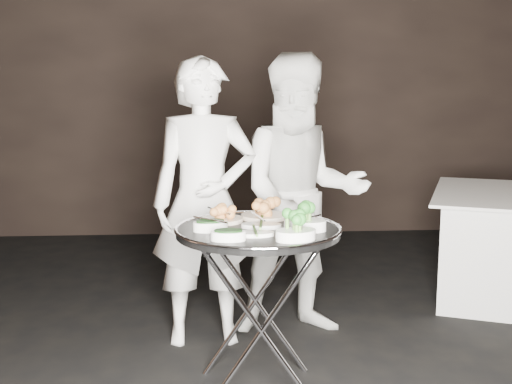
{
  "coord_description": "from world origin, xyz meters",
  "views": [
    {
      "loc": [
        -0.16,
        -2.72,
        1.46
      ],
      "look_at": [
        0.04,
        0.31,
        0.95
      ],
      "focal_mm": 45.0,
      "sensor_mm": 36.0,
      "label": 1
    }
  ],
  "objects": [
    {
      "name": "wall_back",
      "position": [
        0.0,
        3.52,
        1.5
      ],
      "size": [
        6.0,
        0.05,
        3.0
      ],
      "primitive_type": "cube",
      "color": "black",
      "rests_on": "floor"
    },
    {
      "name": "tray_stand",
      "position": [
        0.04,
        0.16,
        0.44
      ],
      "size": [
        0.54,
        0.45,
        0.79
      ],
      "rotation": [
        0.0,
        0.0,
        -0.06
      ],
      "color": "silver",
      "rests_on": "floor"
    },
    {
      "name": "serving_tray",
      "position": [
        0.04,
        0.16,
        0.8
      ],
      "size": [
        0.77,
        0.77,
        0.04
      ],
      "color": "black",
      "rests_on": "tray_stand"
    },
    {
      "name": "potato_plate_a",
      "position": [
        -0.12,
        0.31,
        0.84
      ],
      "size": [
        0.21,
        0.21,
        0.08
      ],
      "rotation": [
        0.0,
        0.0,
        -0.34
      ],
      "color": "beige",
      "rests_on": "serving_tray"
    },
    {
      "name": "potato_plate_b",
      "position": [
        0.09,
        0.38,
        0.84
      ],
      "size": [
        0.22,
        0.22,
        0.08
      ],
      "rotation": [
        0.0,
        0.0,
        -0.26
      ],
      "color": "beige",
      "rests_on": "serving_tray"
    },
    {
      "name": "greens_bowl",
      "position": [
        0.27,
        0.3,
        0.84
      ],
      "size": [
        0.12,
        0.12,
        0.07
      ],
      "rotation": [
        0.0,
        0.0,
        0.31
      ],
      "color": "white",
      "rests_on": "serving_tray"
    },
    {
      "name": "asparagus_plate_a",
      "position": [
        0.06,
        0.17,
        0.82
      ],
      "size": [
        0.2,
        0.12,
        0.04
      ],
      "rotation": [
        0.0,
        0.0,
        -0.11
      ],
      "color": "white",
      "rests_on": "serving_tray"
    },
    {
      "name": "asparagus_plate_b",
      "position": [
        0.02,
        0.01,
        0.82
      ],
      "size": [
        0.17,
        0.1,
        0.03
      ],
      "rotation": [
        0.0,
        0.0,
        0.01
      ],
      "color": "white",
      "rests_on": "serving_tray"
    },
    {
      "name": "spinach_bowl_a",
      "position": [
        -0.17,
        0.12,
        0.84
      ],
      "size": [
        0.18,
        0.13,
        0.07
      ],
      "rotation": [
        0.0,
        0.0,
        0.18
      ],
      "color": "white",
      "rests_on": "serving_tray"
    },
    {
      "name": "spinach_bowl_b",
      "position": [
        -0.1,
        -0.07,
        0.83
      ],
      "size": [
        0.16,
        0.11,
        0.06
      ],
      "rotation": [
        0.0,
        0.0,
        -0.07
      ],
      "color": "white",
      "rests_on": "serving_tray"
    },
    {
      "name": "broccoli_bowl_a",
      "position": [
        0.25,
        0.1,
        0.84
      ],
      "size": [
        0.22,
        0.18,
        0.08
      ],
      "rotation": [
        0.0,
        0.0,
        -0.21
      ],
      "color": "white",
      "rests_on": "serving_tray"
    },
    {
      "name": "broccoli_bowl_b",
      "position": [
        0.19,
        -0.08,
        0.84
      ],
      "size": [
        0.21,
        0.18,
        0.07
      ],
      "rotation": [
        0.0,
        0.0,
        0.31
      ],
      "color": "white",
      "rests_on": "serving_tray"
    },
    {
      "name": "serving_utensils",
      "position": [
        0.06,
        0.23,
        0.86
      ],
      "size": [
        0.59,
        0.43,
        0.01
      ],
      "color": "silver",
      "rests_on": "serving_tray"
    },
    {
      "name": "waiter_left",
      "position": [
        -0.21,
        0.82,
        0.81
      ],
      "size": [
        0.62,
        0.43,
        1.62
      ],
      "primitive_type": "imported",
      "rotation": [
        0.0,
        0.0,
        0.07
      ],
      "color": "white",
      "rests_on": "floor"
    },
    {
      "name": "waiter_right",
      "position": [
        0.35,
        0.92,
        0.82
      ],
      "size": [
        0.83,
        0.66,
        1.64
      ],
      "primitive_type": "imported",
      "rotation": [
        0.0,
        0.0,
        0.05
      ],
      "color": "white",
      "rests_on": "floor"
    }
  ]
}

